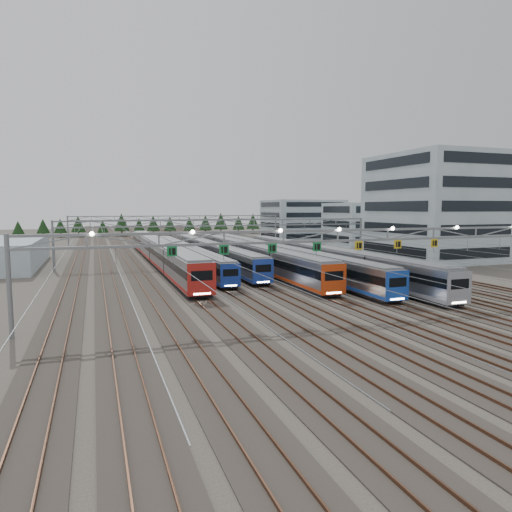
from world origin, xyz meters
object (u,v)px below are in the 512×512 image
object	(u,v)px
train_b	(187,254)
gantry_mid	(224,228)
train_a	(158,251)
train_c	(205,250)
west_shed	(9,253)
depot_bldg_mid	(359,224)
depot_bldg_north	(302,220)
train_d	(245,253)
gantry_far	(179,221)
gantry_near	(338,238)
train_f	(321,258)
depot_bldg_south	(433,207)
train_e	(272,254)

from	to	relation	value
train_b	gantry_mid	bearing A→B (deg)	-2.66
train_a	train_c	size ratio (longest dim) A/B	1.09
west_shed	depot_bldg_mid	bearing A→B (deg)	13.08
depot_bldg_mid	gantry_mid	bearing A→B (deg)	-148.73
train_a	depot_bldg_north	size ratio (longest dim) A/B	3.13
train_d	depot_bldg_north	distance (m)	69.09
train_c	west_shed	bearing A→B (deg)	175.06
train_a	gantry_far	world-z (taller)	gantry_far
train_b	west_shed	xyz separation A→B (m)	(-28.82, 8.16, 0.39)
train_a	gantry_far	size ratio (longest dim) A/B	1.22
train_a	depot_bldg_mid	world-z (taller)	depot_bldg_mid
train_a	west_shed	distance (m)	24.92
train_d	gantry_far	distance (m)	50.12
train_b	gantry_far	distance (m)	45.41
gantry_near	gantry_mid	size ratio (longest dim) A/B	1.00
gantry_mid	train_f	bearing A→B (deg)	-53.72
train_a	depot_bldg_south	distance (m)	52.43
train_f	depot_bldg_north	world-z (taller)	depot_bldg_north
train_b	gantry_far	xyz separation A→B (m)	(6.75, 44.69, 4.48)
train_b	gantry_near	distance (m)	41.31
train_d	train_a	bearing A→B (deg)	149.59
train_d	west_shed	bearing A→B (deg)	160.53
gantry_mid	gantry_far	xyz separation A→B (m)	(0.00, 45.00, 0.00)
train_e	depot_bldg_south	bearing A→B (deg)	-0.89
train_c	train_e	distance (m)	14.73
train_c	depot_bldg_mid	world-z (taller)	depot_bldg_mid
gantry_far	west_shed	xyz separation A→B (m)	(-35.57, -36.52, -4.09)
train_e	gantry_far	world-z (taller)	gantry_far
train_b	train_f	bearing A→B (deg)	-40.99
depot_bldg_north	west_shed	xyz separation A→B (m)	(-75.79, -44.21, -3.90)
depot_bldg_north	west_shed	bearing A→B (deg)	-149.74
train_b	depot_bldg_south	size ratio (longest dim) A/B	2.47
train_b	gantry_mid	size ratio (longest dim) A/B	0.96
train_f	gantry_far	xyz separation A→B (m)	(-11.25, 60.33, 4.22)
gantry_near	train_c	bearing A→B (deg)	92.76
train_b	gantry_mid	xyz separation A→B (m)	(6.75, -0.31, 4.48)
train_a	depot_bldg_south	world-z (taller)	depot_bldg_south
gantry_mid	depot_bldg_north	size ratio (longest dim) A/B	2.56
train_d	train_c	bearing A→B (deg)	113.21
depot_bldg_north	train_e	bearing A→B (deg)	-119.67
gantry_far	depot_bldg_mid	bearing A→B (deg)	-21.80
train_b	train_c	bearing A→B (deg)	49.59
train_b	depot_bldg_mid	world-z (taller)	depot_bldg_mid
depot_bldg_south	gantry_far	bearing A→B (deg)	127.59
train_e	depot_bldg_north	world-z (taller)	depot_bldg_north
west_shed	depot_bldg_south	bearing A→B (deg)	-11.31
gantry_near	depot_bldg_mid	xyz separation A→B (m)	(44.73, 67.25, -1.46)
train_d	depot_bldg_mid	bearing A→B (deg)	37.05
train_f	depot_bldg_south	world-z (taller)	depot_bldg_south
train_b	gantry_near	size ratio (longest dim) A/B	0.96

